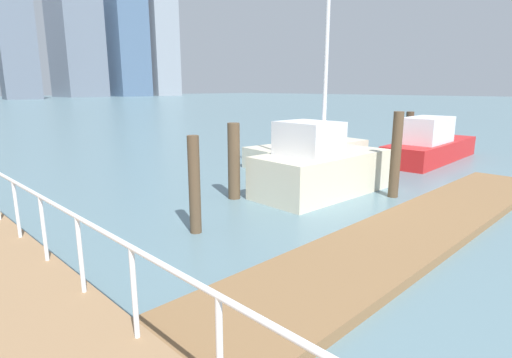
{
  "coord_description": "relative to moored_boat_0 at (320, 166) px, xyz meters",
  "views": [
    {
      "loc": [
        -5.01,
        8.33,
        3.07
      ],
      "look_at": [
        1.99,
        15.4,
        0.82
      ],
      "focal_mm": 28.51,
      "sensor_mm": 36.0,
      "label": 1
    }
  ],
  "objects": [
    {
      "name": "moored_boat_0",
      "position": [
        0.0,
        0.0,
        0.0
      ],
      "size": [
        4.29,
        2.15,
        10.2
      ],
      "color": "beige",
      "rests_on": "ground_plane"
    },
    {
      "name": "moored_boat_3",
      "position": [
        7.73,
        0.01,
        -0.15
      ],
      "size": [
        6.26,
        2.01,
        1.88
      ],
      "color": "red",
      "rests_on": "ground_plane"
    },
    {
      "name": "ground_plane",
      "position": [
        -4.47,
        4.74,
        -0.83
      ],
      "size": [
        300.0,
        300.0,
        0.0
      ],
      "primitive_type": "plane",
      "color": "slate"
    },
    {
      "name": "skyline_tower_5",
      "position": [
        44.26,
        127.17,
        15.14
      ],
      "size": [
        14.04,
        13.84,
        31.95
      ],
      "primitive_type": "cube",
      "rotation": [
        0.0,
        0.0,
        0.09
      ],
      "color": "slate",
      "rests_on": "ground_plane"
    },
    {
      "name": "skyline_tower_6",
      "position": [
        60.26,
        125.9,
        28.43
      ],
      "size": [
        11.44,
        12.82,
        58.53
      ],
      "primitive_type": "cube",
      "rotation": [
        0.0,
        0.0,
        0.02
      ],
      "color": "slate",
      "rests_on": "ground_plane"
    },
    {
      "name": "skyline_tower_4",
      "position": [
        22.92,
        111.55,
        12.45
      ],
      "size": [
        9.04,
        8.33,
        26.56
      ],
      "primitive_type": "cube",
      "rotation": [
        0.0,
        0.0,
        -0.1
      ],
      "color": "slate",
      "rests_on": "ground_plane"
    },
    {
      "name": "floating_dock",
      "position": [
        -1.13,
        -3.47,
        -0.74
      ],
      "size": [
        13.7,
        2.0,
        0.18
      ],
      "primitive_type": "cube",
      "color": "olive",
      "rests_on": "ground_plane"
    },
    {
      "name": "dock_piling_1",
      "position": [
        9.47,
        1.77,
        0.13
      ],
      "size": [
        0.36,
        0.36,
        1.93
      ],
      "primitive_type": "cylinder",
      "color": "#473826",
      "rests_on": "ground_plane"
    },
    {
      "name": "moored_boat_1",
      "position": [
        3.93,
        3.37,
        -0.3
      ],
      "size": [
        5.86,
        2.33,
        1.52
      ],
      "color": "beige",
      "rests_on": "ground_plane"
    },
    {
      "name": "dock_piling_0",
      "position": [
        1.22,
        -1.7,
        0.38
      ],
      "size": [
        0.28,
        0.28,
        2.42
      ],
      "primitive_type": "cylinder",
      "color": "brown",
      "rests_on": "ground_plane"
    },
    {
      "name": "dock_piling_2",
      "position": [
        -4.55,
        -0.1,
        0.22
      ],
      "size": [
        0.25,
        0.25,
        2.1
      ],
      "primitive_type": "cylinder",
      "color": "brown",
      "rests_on": "ground_plane"
    },
    {
      "name": "dock_piling_3",
      "position": [
        -2.12,
        1.38,
        0.23
      ],
      "size": [
        0.34,
        0.34,
        2.12
      ],
      "primitive_type": "cylinder",
      "color": "brown",
      "rests_on": "ground_plane"
    },
    {
      "name": "skyline_tower_7",
      "position": [
        72.89,
        124.65,
        21.03
      ],
      "size": [
        9.76,
        10.5,
        43.74
      ],
      "primitive_type": "cube",
      "rotation": [
        0.0,
        0.0,
        -0.01
      ],
      "color": "#8C939E",
      "rests_on": "ground_plane"
    }
  ]
}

